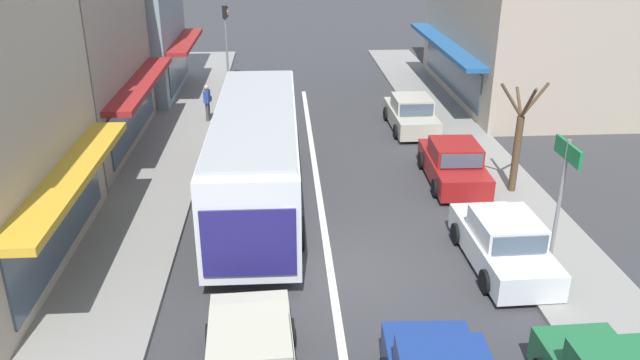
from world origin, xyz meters
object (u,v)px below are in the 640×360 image
traffic_light_downstreet (226,31)px  directional_road_sign (564,175)px  city_bus (256,150)px  parked_sedan_kerb_second (503,244)px  parked_sedan_kerb_third (453,164)px  street_tree_right (518,143)px  parked_sedan_kerb_rear (411,114)px  pedestrian_with_handbag_near (207,100)px

traffic_light_downstreet → directional_road_sign: traffic_light_downstreet is taller
traffic_light_downstreet → city_bus: bearing=-82.6°
city_bus → parked_sedan_kerb_second: bearing=-32.6°
parked_sedan_kerb_third → traffic_light_downstreet: bearing=121.2°
directional_road_sign → street_tree_right: bearing=82.4°
parked_sedan_kerb_third → street_tree_right: size_ratio=1.09×
city_bus → parked_sedan_kerb_rear: city_bus is taller
city_bus → parked_sedan_kerb_second: (6.60, -4.23, -1.22)m
parked_sedan_kerb_second → street_tree_right: 5.06m
city_bus → pedestrian_with_handbag_near: size_ratio=6.67×
parked_sedan_kerb_rear → street_tree_right: (2.06, -7.00, 1.16)m
city_bus → street_tree_right: bearing=2.2°
traffic_light_downstreet → pedestrian_with_handbag_near: traffic_light_downstreet is taller
parked_sedan_kerb_rear → pedestrian_with_handbag_near: size_ratio=2.58×
parked_sedan_kerb_second → parked_sedan_kerb_third: same height
city_bus → traffic_light_downstreet: 16.24m
parked_sedan_kerb_third → traffic_light_downstreet: (-8.86, 14.63, 2.19)m
directional_road_sign → traffic_light_downstreet: bearing=116.0°
parked_sedan_kerb_third → traffic_light_downstreet: traffic_light_downstreet is taller
parked_sedan_kerb_third → parked_sedan_kerb_rear: same height
pedestrian_with_handbag_near → traffic_light_downstreet: bearing=87.1°
parked_sedan_kerb_third → pedestrian_with_handbag_near: 11.73m
city_bus → traffic_light_downstreet: (-2.10, 16.07, 0.97)m
city_bus → directional_road_sign: 9.04m
parked_sedan_kerb_third → directional_road_sign: (1.11, -5.83, 2.01)m
city_bus → directional_road_sign: directional_road_sign is taller
parked_sedan_kerb_rear → traffic_light_downstreet: 12.42m
parked_sedan_kerb_second → pedestrian_with_handbag_near: (-9.08, 12.90, 0.40)m
city_bus → parked_sedan_kerb_rear: 9.83m
parked_sedan_kerb_third → directional_road_sign: bearing=-79.2°
traffic_light_downstreet → directional_road_sign: (9.97, -20.46, -0.18)m
street_tree_right → directional_road_sign: bearing=-97.6°
parked_sedan_kerb_second → parked_sedan_kerb_third: 5.67m
parked_sedan_kerb_rear → pedestrian_with_handbag_near: 9.02m
pedestrian_with_handbag_near → street_tree_right: bearing=-37.3°
street_tree_right → pedestrian_with_handbag_near: (-10.97, 8.35, -0.75)m
city_bus → parked_sedan_kerb_second: size_ratio=2.56×
parked_sedan_kerb_second → pedestrian_with_handbag_near: 15.78m
parked_sedan_kerb_third → traffic_light_downstreet: 17.24m
street_tree_right → pedestrian_with_handbag_near: 13.81m
directional_road_sign → pedestrian_with_handbag_near: (-10.34, 13.06, -1.61)m
parked_sedan_kerb_second → pedestrian_with_handbag_near: bearing=125.1°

